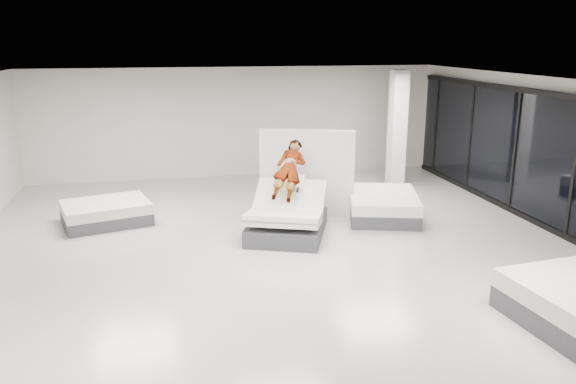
% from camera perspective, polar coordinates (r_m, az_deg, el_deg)
% --- Properties ---
extents(room, '(14.00, 14.04, 3.20)m').
position_cam_1_polar(room, '(9.91, -0.30, 1.44)').
color(room, '#B7B3AC').
rests_on(room, ground).
extents(hero_bed, '(2.10, 2.38, 1.14)m').
position_cam_1_polar(hero_bed, '(11.69, -0.07, -2.69)').
color(hero_bed, '#393A3E').
rests_on(hero_bed, floor).
extents(person, '(1.03, 1.46, 1.50)m').
position_cam_1_polar(person, '(11.76, 0.17, 1.58)').
color(person, slate).
rests_on(person, hero_bed).
extents(remote, '(0.10, 0.15, 0.08)m').
position_cam_1_polar(remote, '(11.44, 0.99, 0.23)').
color(remote, black).
rests_on(remote, person).
extents(divider_panel, '(2.06, 0.95, 2.00)m').
position_cam_1_polar(divider_panel, '(12.93, 1.88, 1.99)').
color(divider_panel, silver).
rests_on(divider_panel, floor).
extents(flat_bed_right_far, '(2.01, 2.35, 0.55)m').
position_cam_1_polar(flat_bed_right_far, '(13.09, 9.63, -1.34)').
color(flat_bed_right_far, '#393A3E').
rests_on(flat_bed_right_far, floor).
extents(flat_bed_left_far, '(2.09, 1.78, 0.49)m').
position_cam_1_polar(flat_bed_left_far, '(13.09, -17.98, -2.02)').
color(flat_bed_left_far, '#393A3E').
rests_on(flat_bed_left_far, floor).
extents(column, '(0.40, 0.40, 3.20)m').
position_cam_1_polar(column, '(15.33, 11.02, 6.10)').
color(column, silver).
rests_on(column, floor).
extents(storefront_glazing, '(0.12, 13.40, 2.92)m').
position_cam_1_polar(storefront_glazing, '(12.53, 27.17, 1.98)').
color(storefront_glazing, '#1C202E').
rests_on(storefront_glazing, floor).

